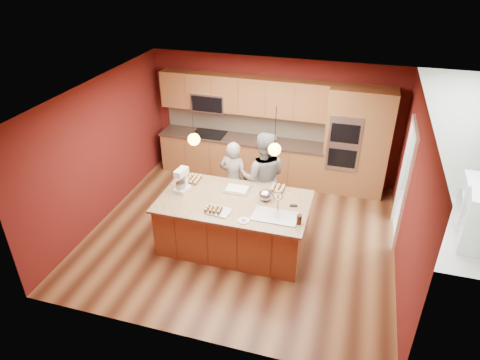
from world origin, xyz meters
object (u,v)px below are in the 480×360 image
(island, at_px, (235,223))
(stand_mixer, at_px, (182,181))
(person_left, at_px, (234,179))
(person_right, at_px, (263,178))
(mixing_bowl, at_px, (265,195))

(island, bearing_deg, stand_mixer, 175.47)
(person_left, bearing_deg, person_right, -173.63)
(mixing_bowl, bearing_deg, person_left, 135.69)
(person_right, relative_size, stand_mixer, 4.35)
(island, height_order, stand_mixer, stand_mixer)
(mixing_bowl, bearing_deg, island, -159.92)
(stand_mixer, bearing_deg, island, 3.73)
(person_right, xyz_separation_m, stand_mixer, (-1.25, -0.89, 0.21))
(island, height_order, mixing_bowl, island)
(person_left, xyz_separation_m, person_right, (0.58, 0.00, 0.13))
(person_left, height_order, person_right, person_right)
(person_left, bearing_deg, stand_mixer, 59.27)
(island, height_order, person_left, person_left)
(person_left, bearing_deg, island, 114.36)
(island, distance_m, person_left, 1.07)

